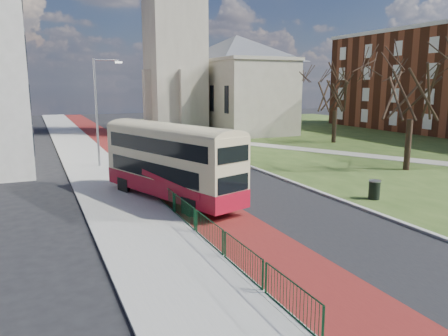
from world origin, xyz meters
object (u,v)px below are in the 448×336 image
streetlamp (98,107)px  litter_bin (374,190)px  winter_tree_far (336,86)px  winter_tree_near (413,78)px  bus (171,159)px

streetlamp → litter_bin: bearing=-52.0°
litter_bin → winter_tree_far: bearing=57.5°
streetlamp → litter_bin: 20.44m
streetlamp → winter_tree_near: (20.48, -10.24, 2.11)m
winter_tree_near → litter_bin: winter_tree_near is taller
winter_tree_near → litter_bin: 11.60m
streetlamp → winter_tree_far: 25.69m
bus → winter_tree_near: 19.00m
winter_tree_near → bus: bearing=-176.0°
bus → winter_tree_far: 28.45m
bus → winter_tree_near: bearing=-15.1°
winter_tree_far → litter_bin: (-12.91, -20.28, -5.52)m
bus → winter_tree_far: size_ratio=1.13×
bus → litter_bin: bus is taller
litter_bin → streetlamp: bearing=128.0°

